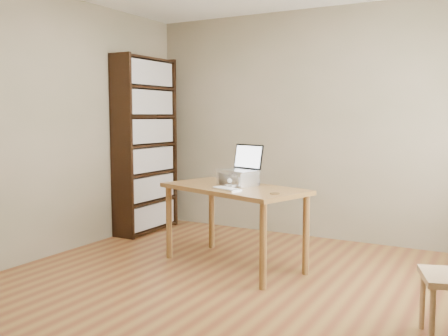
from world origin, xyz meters
TOP-DOWN VIEW (x-y plane):
  - room at (0.03, 0.01)m, footprint 4.04×4.54m
  - bookshelf at (-1.83, 1.55)m, footprint 0.30×0.90m
  - desk at (-0.23, 0.80)m, footprint 1.51×1.06m
  - laptop_stand at (-0.23, 0.88)m, footprint 0.32×0.25m
  - laptop at (-0.23, 0.94)m, footprint 0.41×0.39m
  - keyboard at (-0.19, 0.58)m, footprint 0.30×0.21m
  - coaster at (0.27, 0.58)m, footprint 0.09×0.09m
  - cat at (-0.19, 0.91)m, footprint 0.24×0.48m

SIDE VIEW (x-z plane):
  - desk at x=-0.23m, z-range 0.27..1.02m
  - coaster at x=0.27m, z-range 0.75..0.76m
  - keyboard at x=-0.19m, z-range 0.75..0.77m
  - cat at x=-0.19m, z-range 0.74..0.89m
  - laptop_stand at x=-0.23m, z-range 0.77..0.90m
  - laptop at x=-0.23m, z-range 0.82..1.07m
  - bookshelf at x=-1.83m, z-range 0.00..2.10m
  - room at x=0.03m, z-range -0.02..2.62m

